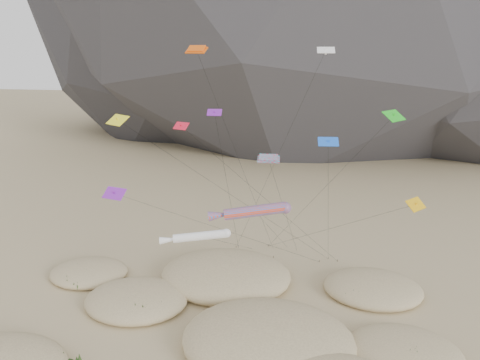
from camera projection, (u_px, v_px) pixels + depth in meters
The scene contains 9 objects.
ground at pixel (226, 360), 44.14m from camera, with size 500.00×500.00×0.00m, color #CCB789.
dunes at pixel (224, 327), 48.02m from camera, with size 48.58×37.42×3.99m.
dune_grass at pixel (225, 332), 47.02m from camera, with size 40.45×27.95×1.53m.
kite_stakes at pixel (275, 256), 65.75m from camera, with size 19.22×5.76×0.30m.
rainbow_tube_kite at pixel (252, 211), 46.62m from camera, with size 8.26×21.76×13.62m.
white_tube_kite at pixel (197, 236), 49.58m from camera, with size 7.44×19.17×9.87m.
orange_parafoil at pixel (198, 53), 52.99m from camera, with size 9.53×10.85×28.65m.
multi_parafoil at pixel (269, 160), 50.65m from camera, with size 4.09×14.32×17.32m.
delta_kites at pixel (259, 146), 49.47m from camera, with size 34.41×19.51×28.42m.
Camera 1 is at (7.82, -36.84, 28.68)m, focal length 35.00 mm.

